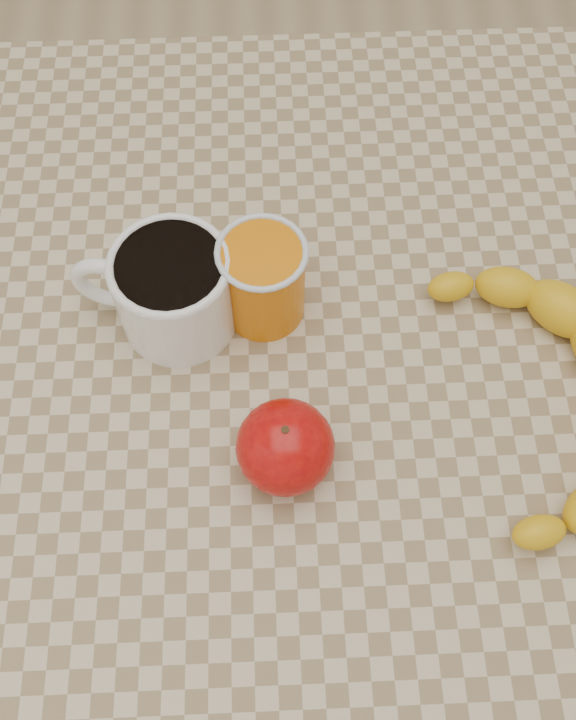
{
  "coord_description": "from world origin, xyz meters",
  "views": [
    {
      "loc": [
        -0.01,
        -0.3,
        1.35
      ],
      "look_at": [
        0.0,
        0.0,
        0.77
      ],
      "focal_mm": 40.0,
      "sensor_mm": 36.0,
      "label": 1
    }
  ],
  "objects_px": {
    "table": "(288,412)",
    "coffee_mug": "(171,288)",
    "orange_juice_glass": "(263,279)",
    "banana": "(549,395)",
    "apple": "(285,447)"
  },
  "relations": [
    {
      "from": "orange_juice_glass",
      "to": "banana",
      "type": "relative_size",
      "value": 0.3
    },
    {
      "from": "banana",
      "to": "table",
      "type": "bearing_deg",
      "value": 169.02
    },
    {
      "from": "orange_juice_glass",
      "to": "banana",
      "type": "distance_m",
      "value": 0.25
    },
    {
      "from": "table",
      "to": "orange_juice_glass",
      "type": "xyz_separation_m",
      "value": [
        -0.02,
        0.06,
        0.13
      ]
    },
    {
      "from": "coffee_mug",
      "to": "banana",
      "type": "xyz_separation_m",
      "value": [
        0.3,
        -0.1,
        -0.02
      ]
    },
    {
      "from": "orange_juice_glass",
      "to": "apple",
      "type": "height_order",
      "value": "orange_juice_glass"
    },
    {
      "from": "coffee_mug",
      "to": "orange_juice_glass",
      "type": "relative_size",
      "value": 1.68
    },
    {
      "from": "apple",
      "to": "banana",
      "type": "height_order",
      "value": "apple"
    },
    {
      "from": "table",
      "to": "banana",
      "type": "xyz_separation_m",
      "value": [
        0.21,
        -0.04,
        0.11
      ]
    },
    {
      "from": "table",
      "to": "orange_juice_glass",
      "type": "relative_size",
      "value": 9.21
    },
    {
      "from": "orange_juice_glass",
      "to": "apple",
      "type": "bearing_deg",
      "value": -84.82
    },
    {
      "from": "table",
      "to": "orange_juice_glass",
      "type": "bearing_deg",
      "value": 106.25
    },
    {
      "from": "apple",
      "to": "banana",
      "type": "xyz_separation_m",
      "value": [
        0.21,
        0.04,
        -0.01
      ]
    },
    {
      "from": "table",
      "to": "coffee_mug",
      "type": "height_order",
      "value": "coffee_mug"
    },
    {
      "from": "table",
      "to": "apple",
      "type": "distance_m",
      "value": 0.15
    }
  ]
}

